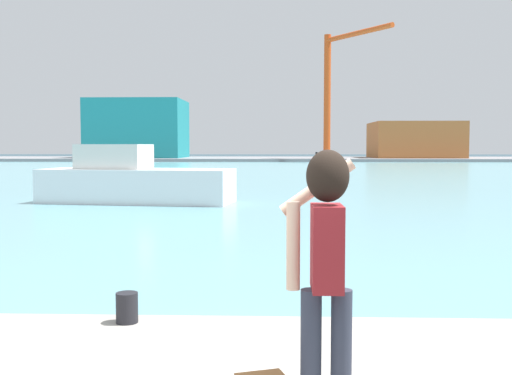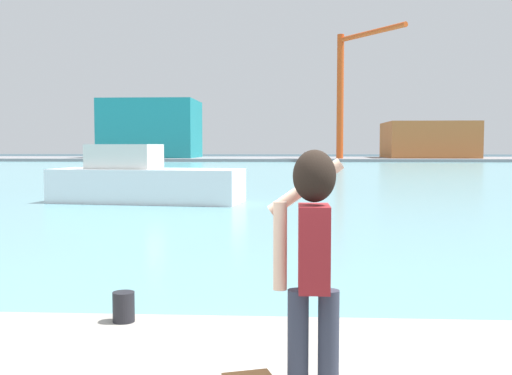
{
  "view_description": "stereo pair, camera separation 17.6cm",
  "coord_description": "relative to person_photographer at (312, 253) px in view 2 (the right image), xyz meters",
  "views": [
    {
      "loc": [
        0.37,
        -4.25,
        2.3
      ],
      "look_at": [
        0.08,
        3.54,
        1.77
      ],
      "focal_mm": 43.07,
      "sensor_mm": 36.0,
      "label": 1
    },
    {
      "loc": [
        0.54,
        -4.24,
        2.3
      ],
      "look_at": [
        0.08,
        3.54,
        1.77
      ],
      "focal_mm": 43.07,
      "sensor_mm": 36.0,
      "label": 2
    }
  ],
  "objects": [
    {
      "name": "ground_plane",
      "position": [
        -0.67,
        50.26,
        -1.6
      ],
      "size": [
        220.0,
        220.0,
        0.0
      ],
      "primitive_type": "plane",
      "color": "#334751"
    },
    {
      "name": "harbor_water",
      "position": [
        -0.67,
        52.26,
        -1.59
      ],
      "size": [
        140.0,
        100.0,
        0.02
      ],
      "primitive_type": "cube",
      "color": "#6BA8B2",
      "rests_on": "ground_plane"
    },
    {
      "name": "far_shore_dock",
      "position": [
        -0.67,
        92.26,
        -1.38
      ],
      "size": [
        140.0,
        20.0,
        0.44
      ],
      "primitive_type": "cube",
      "color": "gray",
      "rests_on": "ground_plane"
    },
    {
      "name": "person_photographer",
      "position": [
        0.0,
        0.0,
        0.0
      ],
      "size": [
        0.52,
        0.55,
        1.74
      ],
      "rotation": [
        0.0,
        0.0,
        1.58
      ],
      "color": "#2D3342",
      "rests_on": "quay_promenade"
    },
    {
      "name": "harbor_bollard",
      "position": [
        -1.82,
        1.98,
        -0.91
      ],
      "size": [
        0.22,
        0.22,
        0.3
      ],
      "primitive_type": "cylinder",
      "color": "black",
      "rests_on": "quay_promenade"
    },
    {
      "name": "boat_moored",
      "position": [
        -6.14,
        20.37,
        -0.72
      ],
      "size": [
        7.88,
        3.55,
        2.34
      ],
      "rotation": [
        0.0,
        0.0,
        -0.13
      ],
      "color": "white",
      "rests_on": "harbor_water"
    },
    {
      "name": "warehouse_left",
      "position": [
        -22.47,
        92.08,
        3.33
      ],
      "size": [
        14.43,
        11.93,
        8.99
      ],
      "primitive_type": "cube",
      "color": "teal",
      "rests_on": "far_shore_dock"
    },
    {
      "name": "warehouse_right",
      "position": [
        20.81,
        92.79,
        1.58
      ],
      "size": [
        13.14,
        12.5,
        5.5
      ],
      "primitive_type": "cube",
      "color": "#B26633",
      "rests_on": "far_shore_dock"
    },
    {
      "name": "port_crane",
      "position": [
        7.65,
        84.62,
        9.94
      ],
      "size": [
        8.06,
        11.83,
        17.86
      ],
      "color": "#D84C19",
      "rests_on": "far_shore_dock"
    }
  ]
}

